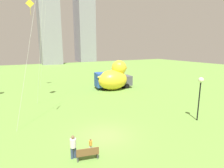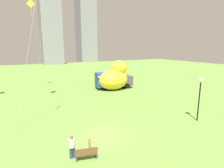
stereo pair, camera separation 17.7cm
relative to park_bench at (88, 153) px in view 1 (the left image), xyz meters
The scene contains 9 objects.
ground_plane 3.53m from the park_bench, 44.75° to the left, with size 140.00×140.00×0.00m, color olive.
park_bench is the anchor object (origin of this frame).
person_adult 1.07m from the park_bench, 140.14° to the left, with size 0.40×0.40×1.62m.
person_child 0.98m from the park_bench, 56.74° to the left, with size 0.24×0.24×0.99m.
giant_inflatable_duck 20.10m from the park_bench, 56.16° to the left, with size 6.02×3.86×4.99m.
lamppost 12.46m from the park_bench, ahead, with size 0.51×0.51×4.39m.
box_truck 20.94m from the park_bench, 56.98° to the left, with size 6.69×3.24×2.85m.
city_skyline 75.32m from the park_bench, 91.92° to the left, with size 74.23×17.41×37.63m.
kite_yellow 25.44m from the park_bench, 91.19° to the left, with size 2.86×3.02×14.40m.
Camera 1 is at (-6.15, -12.57, 7.30)m, focal length 29.10 mm.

